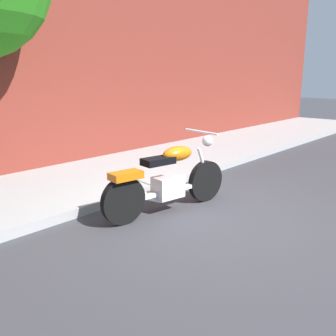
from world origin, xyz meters
TOP-DOWN VIEW (x-y plane):
  - ground_plane at (0.00, 0.00)m, footprint 60.00×60.00m
  - sidewalk at (0.00, 2.66)m, footprint 24.96×2.60m
  - motorcycle at (-0.20, 0.59)m, footprint 2.21×0.76m

SIDE VIEW (x-z plane):
  - ground_plane at x=0.00m, z-range 0.00..0.00m
  - sidewalk at x=0.00m, z-range 0.00..0.14m
  - motorcycle at x=-0.20m, z-range -0.10..1.06m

